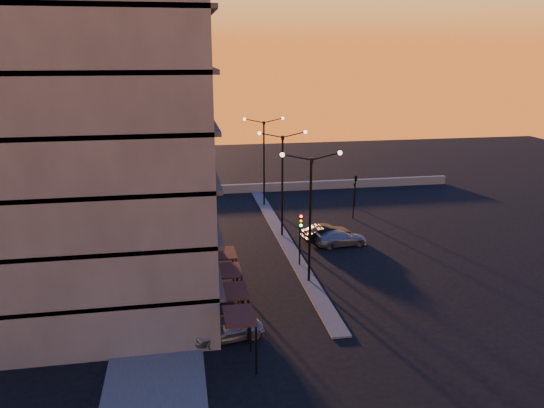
{
  "coord_description": "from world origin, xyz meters",
  "views": [
    {
      "loc": [
        -8.77,
        -34.16,
        15.9
      ],
      "look_at": [
        -1.66,
        5.82,
        4.28
      ],
      "focal_mm": 35.0,
      "sensor_mm": 36.0,
      "label": 1
    }
  ],
  "objects": [
    {
      "name": "streetlamp_far",
      "position": [
        0.0,
        20.0,
        5.59
      ],
      "size": [
        4.32,
        0.32,
        9.51
      ],
      "color": "black",
      "rests_on": "ground"
    },
    {
      "name": "streetlamp_near",
      "position": [
        0.0,
        0.0,
        5.59
      ],
      "size": [
        4.32,
        0.32,
        9.51
      ],
      "color": "black",
      "rests_on": "ground"
    },
    {
      "name": "car_sedan",
      "position": [
        3.63,
        8.07,
        0.72
      ],
      "size": [
        4.57,
        2.18,
        1.45
      ],
      "primitive_type": "imported",
      "rotation": [
        0.0,
        0.0,
        1.72
      ],
      "color": "black",
      "rests_on": "ground"
    },
    {
      "name": "signal_east_b",
      "position": [
        9.5,
        18.0,
        3.1
      ],
      "size": [
        0.42,
        1.99,
        3.6
      ],
      "color": "black",
      "rests_on": "ground"
    },
    {
      "name": "sidewalk_west",
      "position": [
        -10.5,
        4.0,
        0.06
      ],
      "size": [
        5.0,
        40.0,
        0.12
      ],
      "primitive_type": "cube",
      "color": "#51514F",
      "rests_on": "ground"
    },
    {
      "name": "signal_east_a",
      "position": [
        8.0,
        14.0,
        1.93
      ],
      "size": [
        0.13,
        0.16,
        3.6
      ],
      "color": "black",
      "rests_on": "ground"
    },
    {
      "name": "car_wagon",
      "position": [
        4.5,
        6.84,
        0.65
      ],
      "size": [
        4.62,
        2.2,
        1.3
      ],
      "primitive_type": "imported",
      "rotation": [
        0.0,
        0.0,
        1.66
      ],
      "color": "gray",
      "rests_on": "ground"
    },
    {
      "name": "parapet",
      "position": [
        2.0,
        26.0,
        0.5
      ],
      "size": [
        44.0,
        0.5,
        1.0
      ],
      "primitive_type": "cube",
      "color": "slate",
      "rests_on": "ground"
    },
    {
      "name": "car_hatchback",
      "position": [
        -6.5,
        -6.92,
        0.72
      ],
      "size": [
        4.53,
        2.59,
        1.45
      ],
      "primitive_type": "imported",
      "rotation": [
        0.0,
        0.0,
        1.79
      ],
      "color": "gray",
      "rests_on": "ground"
    },
    {
      "name": "median",
      "position": [
        0.0,
        10.0,
        0.06
      ],
      "size": [
        1.2,
        36.0,
        0.12
      ],
      "primitive_type": "cube",
      "color": "#51514F",
      "rests_on": "ground"
    },
    {
      "name": "building",
      "position": [
        -14.0,
        0.03,
        11.91
      ],
      "size": [
        14.35,
        17.08,
        25.0
      ],
      "color": "#645E58",
      "rests_on": "ground"
    },
    {
      "name": "traffic_light_main",
      "position": [
        0.0,
        2.87,
        2.89
      ],
      "size": [
        0.28,
        0.44,
        4.25
      ],
      "color": "black",
      "rests_on": "ground"
    },
    {
      "name": "streetlamp_mid",
      "position": [
        0.0,
        10.0,
        5.59
      ],
      "size": [
        4.32,
        0.32,
        9.51
      ],
      "color": "black",
      "rests_on": "ground"
    },
    {
      "name": "ground",
      "position": [
        0.0,
        0.0,
        0.0
      ],
      "size": [
        120.0,
        120.0,
        0.0
      ],
      "primitive_type": "plane",
      "color": "black",
      "rests_on": "ground"
    }
  ]
}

